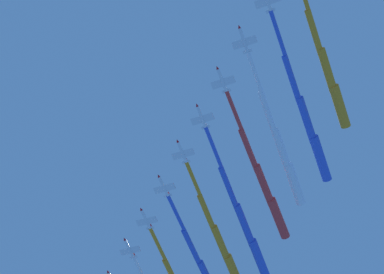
# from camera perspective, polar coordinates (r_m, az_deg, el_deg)

# --- Properties ---
(jet_lead) EXTENTS (67.42, 8.36, 4.07)m
(jet_lead) POSITION_cam_1_polar(r_m,az_deg,el_deg) (183.91, 14.68, 6.97)
(jet_lead) COLOR silver
(jet_port_inner) EXTENTS (75.40, 8.37, 4.06)m
(jet_port_inner) POSITION_cam_1_polar(r_m,az_deg,el_deg) (188.41, 12.55, 1.62)
(jet_port_inner) COLOR silver
(jet_starboard_inner) EXTENTS (71.50, 8.38, 4.10)m
(jet_starboard_inner) POSITION_cam_1_polar(r_m,az_deg,el_deg) (191.15, 9.86, -1.51)
(jet_starboard_inner) COLOR silver
(jet_port_mid) EXTENTS (72.50, 8.31, 4.12)m
(jet_port_mid) POSITION_cam_1_polar(r_m,az_deg,el_deg) (194.92, 7.99, -5.39)
(jet_port_mid) COLOR silver
(jet_starboard_mid) EXTENTS (79.18, 8.38, 4.07)m
(jet_starboard_mid) POSITION_cam_1_polar(r_m,az_deg,el_deg) (203.45, 5.92, -9.83)
(jet_starboard_mid) COLOR silver
(jet_port_outer) EXTENTS (69.72, 8.40, 4.03)m
(jet_port_outer) POSITION_cam_1_polar(r_m,az_deg,el_deg) (206.93, 3.26, -11.69)
(jet_port_outer) COLOR silver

